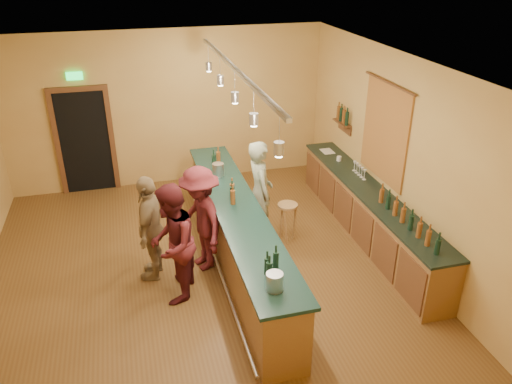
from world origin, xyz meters
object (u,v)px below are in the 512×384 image
object	(u,v)px
tasting_bar	(237,232)
customer_a	(172,244)
customer_b	(151,227)
bar_stool	(288,212)
bartender	(260,192)
customer_c	(201,219)
back_counter	(368,214)

from	to	relation	value
tasting_bar	customer_a	bearing A→B (deg)	-152.67
customer_a	customer_b	size ratio (longest dim) A/B	1.06
bar_stool	bartender	bearing A→B (deg)	157.53
bartender	customer_b	xyz separation A→B (m)	(-1.86, -0.60, -0.06)
tasting_bar	bar_stool	distance (m)	1.11
customer_a	customer_b	world-z (taller)	customer_a
tasting_bar	bar_stool	bearing A→B (deg)	26.48
tasting_bar	customer_c	bearing A→B (deg)	168.16
bartender	back_counter	bearing A→B (deg)	-105.57
back_counter	customer_b	size ratio (longest dim) A/B	2.71
customer_a	customer_b	bearing A→B (deg)	-141.02
back_counter	bar_stool	distance (m)	1.39
customer_a	bar_stool	xyz separation A→B (m)	(2.05, 1.04, -0.33)
back_counter	bar_stool	xyz separation A→B (m)	(-1.35, 0.31, 0.07)
bartender	customer_a	size ratio (longest dim) A/B	1.02
customer_a	customer_c	distance (m)	0.84
customer_a	customer_c	world-z (taller)	customer_a
back_counter	tasting_bar	size ratio (longest dim) A/B	0.89
tasting_bar	customer_b	xyz separation A→B (m)	(-1.31, 0.08, 0.23)
bartender	customer_a	xyz separation A→B (m)	(-1.61, -1.22, -0.02)
customer_a	bar_stool	bearing A→B (deg)	134.38
bartender	tasting_bar	bearing A→B (deg)	140.49
customer_b	customer_c	world-z (taller)	customer_c
customer_b	customer_c	distance (m)	0.76
customer_a	back_counter	bearing A→B (deg)	119.57
back_counter	customer_c	world-z (taller)	customer_c
customer_b	tasting_bar	bearing A→B (deg)	103.57
customer_a	tasting_bar	bearing A→B (deg)	134.79
tasting_bar	customer_a	xyz separation A→B (m)	(-1.06, -0.55, 0.28)
customer_c	bar_stool	size ratio (longest dim) A/B	2.43
bar_stool	customer_a	bearing A→B (deg)	-153.08
back_counter	customer_b	xyz separation A→B (m)	(-3.65, -0.10, 0.35)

